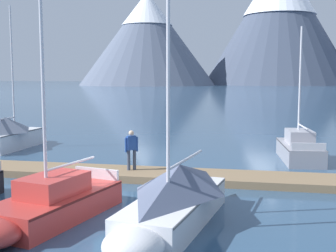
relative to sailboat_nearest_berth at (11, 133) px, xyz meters
name	(u,v)px	position (x,y,z in m)	size (l,w,h in m)	color
ground_plane	(123,206)	(10.50, -9.38, -0.91)	(700.00, 700.00, 0.00)	#2D4C6B
mountain_west_summit	(147,38)	(-48.14, 184.72, 21.98)	(66.10, 66.10, 44.48)	slate
mountain_central_massif	(279,18)	(13.49, 215.70, 33.41)	(76.71, 76.71, 65.27)	#424C60
dock	(156,175)	(10.50, -5.38, -0.76)	(25.98, 3.68, 0.30)	#846B4C
sailboat_nearest_berth	(11,133)	(0.00, 0.00, 0.00)	(2.17, 5.53, 8.39)	white
sailboat_mid_dock_port	(47,205)	(8.94, -11.49, -0.38)	(2.69, 5.72, 7.44)	#B2332D
sailboat_mid_dock_starboard	(174,199)	(12.59, -10.87, -0.11)	(2.36, 6.40, 7.70)	silver
sailboat_far_berth	(298,148)	(16.39, 0.78, -0.32)	(2.38, 5.78, 6.76)	#93939E
person_on_dock	(131,147)	(9.40, -5.29, 0.36)	(0.48, 0.41, 1.69)	#384256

